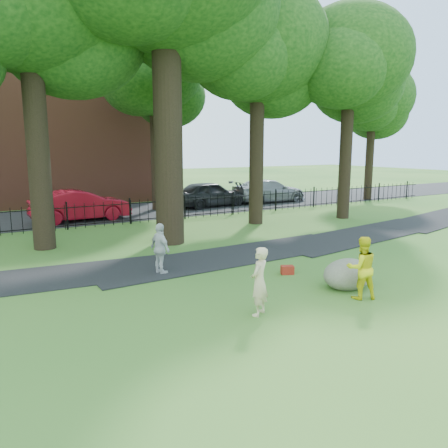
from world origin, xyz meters
TOP-DOWN VIEW (x-y plane):
  - ground at (0.00, 0.00)m, footprint 120.00×120.00m
  - footpath at (1.00, 3.90)m, footprint 36.07×3.85m
  - street at (0.00, 16.00)m, footprint 80.00×7.00m
  - iron_fence at (0.00, 12.00)m, footprint 44.00×0.04m
  - brick_building at (-4.00, 24.00)m, footprint 18.00×8.00m
  - tree_row at (0.52, 8.40)m, footprint 26.82×7.96m
  - woman at (-1.28, -1.04)m, footprint 0.69×0.64m
  - man at (1.58, -1.43)m, footprint 0.95×0.86m
  - pedestrian at (-1.99, 3.14)m, footprint 0.54×0.97m
  - boulder at (1.94, -0.64)m, footprint 1.66×1.38m
  - backpack at (3.05, 0.08)m, footprint 0.41×0.32m
  - red_bag at (1.31, 1.19)m, footprint 0.44×0.37m
  - red_sedan at (-1.92, 14.13)m, footprint 4.99×1.95m
  - grey_car at (6.40, 15.50)m, footprint 4.95×2.28m
  - silver_car at (11.04, 15.50)m, footprint 5.44×2.31m

SIDE VIEW (x-z plane):
  - ground at x=0.00m, z-range 0.00..0.00m
  - footpath at x=1.00m, z-range -0.01..0.01m
  - street at x=0.00m, z-range -0.01..0.01m
  - red_bag at x=1.31m, z-range 0.00..0.26m
  - backpack at x=3.05m, z-range 0.00..0.27m
  - boulder at x=1.94m, z-range 0.00..0.86m
  - iron_fence at x=0.00m, z-range 0.00..1.20m
  - pedestrian at x=-1.99m, z-range 0.00..1.56m
  - silver_car at x=11.04m, z-range 0.00..1.57m
  - woman at x=-1.28m, z-range 0.00..1.59m
  - man at x=1.58m, z-range 0.00..1.60m
  - red_sedan at x=-1.92m, z-range 0.00..1.62m
  - grey_car at x=6.40m, z-range 0.00..1.64m
  - brick_building at x=-4.00m, z-range 0.00..12.00m
  - tree_row at x=0.52m, z-range 1.94..14.36m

